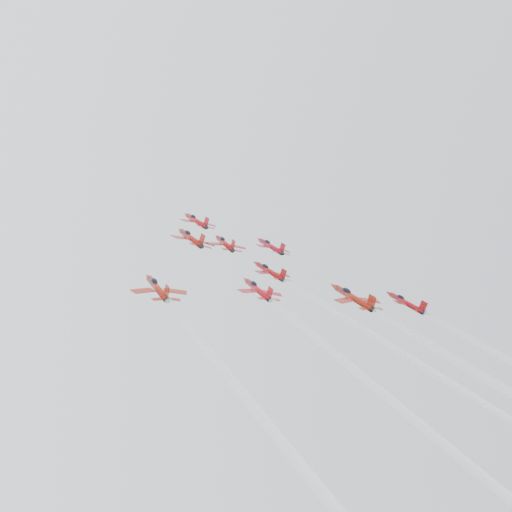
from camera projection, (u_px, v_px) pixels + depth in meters
jet_lead at (196, 221)px, 156.59m from camera, size 9.82×12.64×7.75m
jet_row2_left at (191, 238)px, 136.91m from camera, size 10.37×13.35×8.18m
jet_row2_center at (225, 243)px, 140.14m from camera, size 9.28×11.95×7.33m
jet_row2_right at (271, 246)px, 149.68m from camera, size 9.29×11.96×7.33m
jet_center at (400, 365)px, 91.82m from camera, size 8.40×80.03×45.51m
jet_rear_farleft at (297, 448)px, 61.41m from camera, size 8.95×85.29×48.50m
jet_rear_left at (411, 413)px, 76.35m from camera, size 8.56×81.51×46.35m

